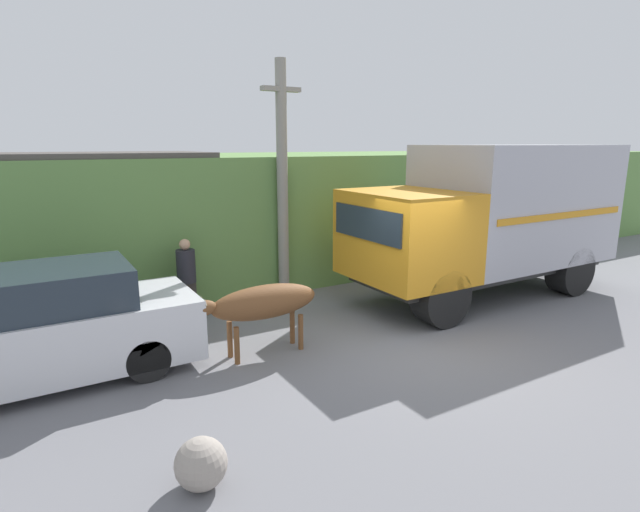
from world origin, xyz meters
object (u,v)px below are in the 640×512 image
cargo_truck (493,215)px  parked_suv (32,331)px  pedestrian_on_hill (187,276)px  brown_cow (263,303)px  roadside_rock (201,464)px  utility_pole (282,178)px

cargo_truck → parked_suv: 9.44m
pedestrian_on_hill → parked_suv: bearing=34.6°
brown_cow → pedestrian_on_hill: pedestrian_on_hill is taller
cargo_truck → pedestrian_on_hill: bearing=164.1°
pedestrian_on_hill → roadside_rock: pedestrian_on_hill is taller
cargo_truck → brown_cow: (-6.02, -0.43, -1.00)m
cargo_truck → brown_cow: cargo_truck is taller
parked_suv → pedestrian_on_hill: size_ratio=2.87×
brown_cow → roadside_rock: 3.47m
cargo_truck → roadside_rock: (-8.00, -3.22, -1.63)m
utility_pole → pedestrian_on_hill: bearing=-171.2°
cargo_truck → pedestrian_on_hill: 6.97m
cargo_truck → utility_pole: 4.91m
brown_cow → pedestrian_on_hill: (-0.59, 2.40, -0.00)m
pedestrian_on_hill → brown_cow: bearing=107.5°
brown_cow → pedestrian_on_hill: size_ratio=1.34×
roadside_rock → parked_suv: bearing=111.3°
parked_suv → roadside_rock: size_ratio=8.66×
cargo_truck → utility_pole: size_ratio=1.27×
cargo_truck → roadside_rock: 8.77m
cargo_truck → utility_pole: bearing=151.9°
utility_pole → roadside_rock: 7.15m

